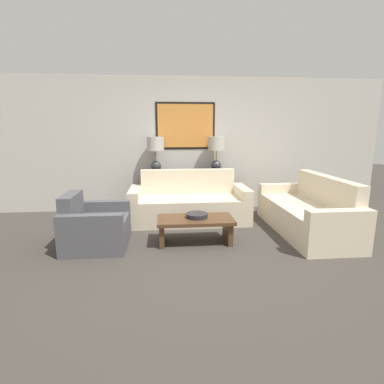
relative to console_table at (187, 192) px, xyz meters
The scene contains 10 objects.
ground_plane 2.30m from the console_table, 90.00° to the right, with size 20.00×20.00×0.00m, color #3D3833.
back_wall 0.97m from the console_table, 90.00° to the left, with size 8.16×0.12×2.65m.
console_table is the anchor object (origin of this frame).
table_lamp_left 1.04m from the console_table, behind, with size 0.33×0.33×0.69m.
table_lamp_right 1.04m from the console_table, ahead, with size 0.33×0.33×0.69m.
couch_by_back_wall 0.65m from the console_table, 90.00° to the right, with size 2.09×0.88×0.90m.
couch_by_side 2.32m from the console_table, 37.36° to the right, with size 0.88×2.09×0.90m.
coffee_table 1.73m from the console_table, 90.10° to the right, with size 1.10×0.55×0.37m.
decorative_bowl 1.70m from the console_table, 89.15° to the right, with size 0.32×0.32×0.06m.
armchair_near_back_wall 2.24m from the console_table, 129.73° to the right, with size 0.84×0.90×0.76m.
Camera 1 is at (-0.43, -3.60, 1.62)m, focal length 28.00 mm.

